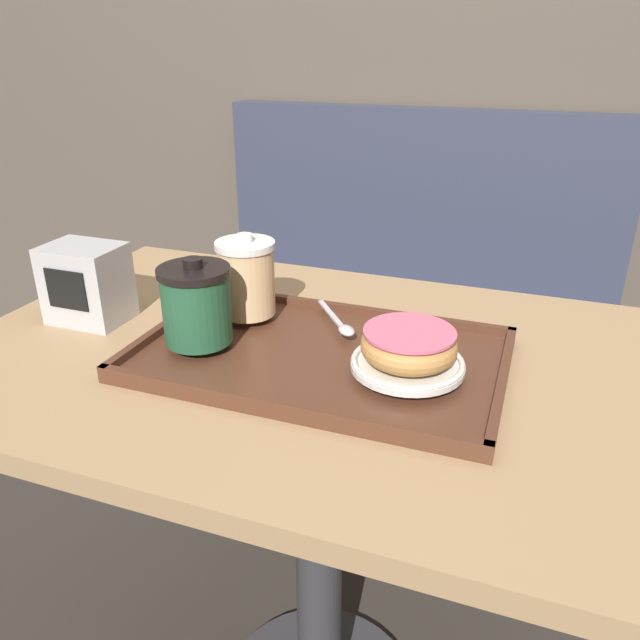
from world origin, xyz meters
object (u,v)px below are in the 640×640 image
object	(u,v)px
napkin_dispenser	(87,283)
coffee_cup_front	(196,304)
coffee_cup_rear	(246,277)
donut_chocolate_glazed	(409,345)
spoon	(342,326)

from	to	relation	value
napkin_dispenser	coffee_cup_front	bearing A→B (deg)	-12.05
coffee_cup_front	napkin_dispenser	world-z (taller)	coffee_cup_front
coffee_cup_rear	donut_chocolate_glazed	distance (m)	0.29
coffee_cup_rear	napkin_dispenser	bearing A→B (deg)	-165.86
donut_chocolate_glazed	napkin_dispenser	xyz separation A→B (m)	(-0.53, 0.03, 0.00)
coffee_cup_front	coffee_cup_rear	distance (m)	0.11
coffee_cup_rear	spoon	xyz separation A→B (m)	(0.16, -0.01, -0.05)
coffee_cup_rear	donut_chocolate_glazed	size ratio (longest dim) A/B	1.02
coffee_cup_front	spoon	distance (m)	0.21
coffee_cup_rear	napkin_dispenser	distance (m)	0.26
coffee_cup_front	napkin_dispenser	bearing A→B (deg)	167.95
coffee_cup_rear	coffee_cup_front	bearing A→B (deg)	-101.22
coffee_cup_front	donut_chocolate_glazed	bearing A→B (deg)	3.97
coffee_cup_rear	donut_chocolate_glazed	bearing A→B (deg)	-18.39
spoon	coffee_cup_front	bearing A→B (deg)	-97.04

